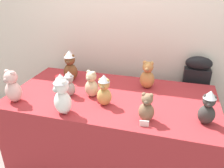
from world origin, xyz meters
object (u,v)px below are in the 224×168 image
at_px(teddy_bear_chestnut, 70,66).
at_px(teddy_bear_honey, 104,90).
at_px(instrument_case, 193,99).
at_px(teddy_bear_mocha, 147,108).
at_px(teddy_bear_sand, 91,85).
at_px(teddy_bear_charcoal, 208,108).
at_px(teddy_bear_caramel, 147,76).
at_px(teddy_bear_snow, 62,94).
at_px(teddy_bear_ash, 69,84).
at_px(display_table, 112,129).
at_px(party_cup_red, 60,81).
at_px(teddy_bear_blush, 13,87).

height_order(teddy_bear_chestnut, teddy_bear_honey, teddy_bear_chestnut).
height_order(instrument_case, teddy_bear_mocha, instrument_case).
bearing_deg(teddy_bear_mocha, teddy_bear_sand, 155.82).
bearing_deg(instrument_case, teddy_bear_mocha, -114.08).
relative_size(teddy_bear_charcoal, teddy_bear_sand, 1.07).
xyz_separation_m(teddy_bear_chestnut, teddy_bear_caramel, (0.82, 0.03, -0.03)).
bearing_deg(teddy_bear_snow, instrument_case, 72.17).
bearing_deg(teddy_bear_caramel, teddy_bear_ash, -147.94).
distance_m(display_table, teddy_bear_honey, 0.56).
relative_size(teddy_bear_caramel, party_cup_red, 2.60).
relative_size(teddy_bear_charcoal, teddy_bear_ash, 1.12).
relative_size(teddy_bear_mocha, party_cup_red, 2.18).
xyz_separation_m(teddy_bear_snow, teddy_bear_blush, (-0.51, 0.06, -0.03)).
height_order(teddy_bear_sand, teddy_bear_snow, teddy_bear_snow).
height_order(teddy_bear_snow, teddy_bear_ash, teddy_bear_snow).
bearing_deg(display_table, teddy_bear_caramel, 41.50).
bearing_deg(teddy_bear_mocha, teddy_bear_chestnut, 149.55).
bearing_deg(teddy_bear_sand, teddy_bear_chestnut, 158.93).
bearing_deg(teddy_bear_sand, teddy_bear_blush, -137.25).
xyz_separation_m(display_table, teddy_bear_mocha, (0.37, -0.32, 0.50)).
height_order(display_table, teddy_bear_honey, teddy_bear_honey).
bearing_deg(teddy_bear_blush, teddy_bear_mocha, 12.68).
xyz_separation_m(teddy_bear_honey, teddy_bear_blush, (-0.80, -0.16, 0.00)).
distance_m(instrument_case, teddy_bear_snow, 1.56).
relative_size(teddy_bear_chestnut, teddy_bear_caramel, 1.16).
relative_size(teddy_bear_sand, teddy_bear_blush, 0.85).
xyz_separation_m(teddy_bear_mocha, teddy_bear_snow, (-0.67, -0.08, 0.06)).
bearing_deg(teddy_bear_snow, party_cup_red, 149.75).
height_order(instrument_case, party_cup_red, instrument_case).
height_order(teddy_bear_chestnut, teddy_bear_charcoal, teddy_bear_chestnut).
xyz_separation_m(teddy_bear_chestnut, teddy_bear_mocha, (0.90, -0.55, -0.05)).
distance_m(teddy_bear_sand, teddy_bear_blush, 0.69).
bearing_deg(teddy_bear_mocha, teddy_bear_honey, 161.25).
bearing_deg(teddy_bear_snow, teddy_bear_charcoal, 37.21).
bearing_deg(teddy_bear_ash, teddy_bear_blush, -130.24).
bearing_deg(display_table, teddy_bear_honey, -95.63).
bearing_deg(teddy_bear_sand, display_table, 38.55).
bearing_deg(teddy_bear_mocha, party_cup_red, 159.20).
distance_m(teddy_bear_blush, teddy_bear_ash, 0.49).
relative_size(teddy_bear_chestnut, teddy_bear_blush, 1.10).
height_order(teddy_bear_blush, teddy_bear_ash, teddy_bear_blush).
xyz_separation_m(teddy_bear_sand, teddy_bear_mocha, (0.55, -0.26, -0.01)).
xyz_separation_m(instrument_case, teddy_bear_chestnut, (-1.32, -0.40, 0.42)).
xyz_separation_m(teddy_bear_sand, party_cup_red, (-0.40, 0.12, -0.07)).
bearing_deg(teddy_bear_caramel, teddy_bear_sand, -141.82).
distance_m(teddy_bear_snow, teddy_bear_ash, 0.31).
height_order(teddy_bear_mocha, teddy_bear_snow, teddy_bear_snow).
bearing_deg(instrument_case, teddy_bear_honey, -134.94).
height_order(display_table, teddy_bear_sand, teddy_bear_sand).
relative_size(instrument_case, teddy_bear_sand, 4.04).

